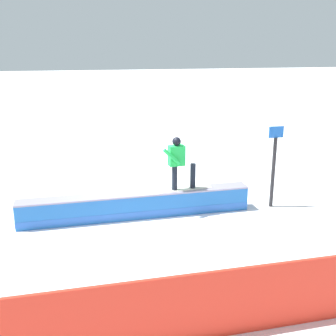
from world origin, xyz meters
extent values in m
plane|color=white|center=(0.00, 0.00, 0.00)|extent=(120.00, 120.00, 0.00)
cube|color=blue|center=(0.00, 0.00, 0.31)|extent=(5.93, 0.62, 0.62)
cube|color=blue|center=(0.00, 0.00, 0.16)|extent=(5.95, 0.63, 0.15)
cube|color=#8A87A3|center=(0.00, 0.00, 0.64)|extent=(5.94, 0.68, 0.04)
cube|color=silver|center=(-1.24, -0.04, 0.67)|extent=(1.50, 0.45, 0.01)
cylinder|color=black|center=(-1.00, -0.01, 1.00)|extent=(0.16, 0.16, 0.65)
cylinder|color=black|center=(-1.49, -0.07, 1.00)|extent=(0.16, 0.16, 0.65)
cube|color=green|center=(-1.04, -0.02, 1.59)|extent=(0.42, 0.28, 0.51)
sphere|color=black|center=(-1.04, -0.02, 1.95)|extent=(0.22, 0.22, 0.22)
cylinder|color=green|center=(-0.88, 0.17, 1.61)|extent=(0.47, 0.14, 0.45)
cylinder|color=green|center=(-1.12, -0.19, 1.61)|extent=(0.15, 0.11, 0.56)
cube|color=red|center=(0.00, 4.81, 0.57)|extent=(9.33, 0.38, 1.14)
cylinder|color=#262628|center=(-3.71, -0.01, 0.97)|extent=(0.10, 0.10, 1.93)
cube|color=blue|center=(-3.71, -0.01, 2.08)|extent=(0.40, 0.04, 0.30)
camera|label=1|loc=(1.18, 9.93, 4.33)|focal=44.64mm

